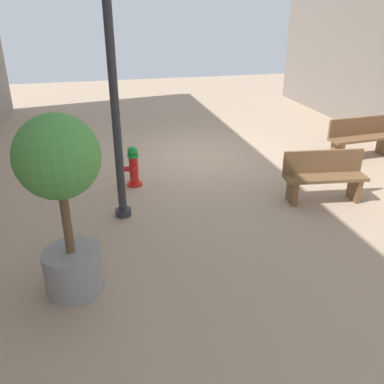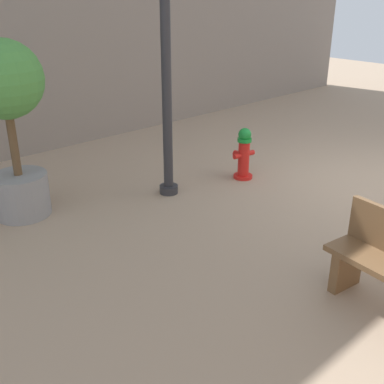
{
  "view_description": "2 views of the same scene",
  "coord_description": "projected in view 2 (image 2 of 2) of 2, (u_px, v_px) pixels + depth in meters",
  "views": [
    {
      "loc": [
        2.45,
        9.26,
        3.42
      ],
      "look_at": [
        0.96,
        3.17,
        0.54
      ],
      "focal_mm": 38.47,
      "sensor_mm": 36.0,
      "label": 1
    },
    {
      "loc": [
        -3.07,
        6.94,
        2.94
      ],
      "look_at": [
        0.98,
        3.23,
        0.53
      ],
      "focal_mm": 44.8,
      "sensor_mm": 36.0,
      "label": 2
    }
  ],
  "objects": [
    {
      "name": "planter_tree",
      "position": [
        8.0,
        110.0,
        6.05
      ],
      "size": [
        0.99,
        0.99,
        2.34
      ],
      "color": "gray",
      "rests_on": "ground_plane"
    },
    {
      "name": "street_lamp",
      "position": [
        165.0,
        4.0,
        6.22
      ],
      "size": [
        0.36,
        0.36,
        4.37
      ],
      "color": "#2D2D33",
      "rests_on": "ground_plane"
    },
    {
      "name": "fire_hydrant",
      "position": [
        244.0,
        153.0,
        7.7
      ],
      "size": [
        0.38,
        0.41,
        0.84
      ],
      "color": "red",
      "rests_on": "ground_plane"
    }
  ]
}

